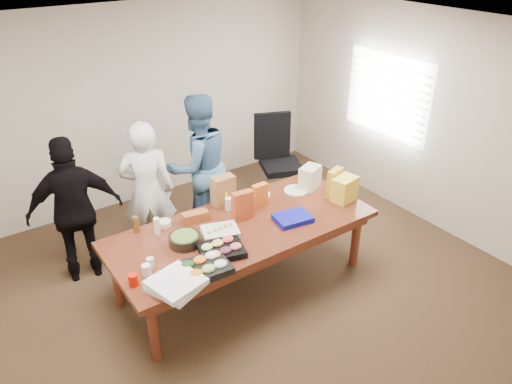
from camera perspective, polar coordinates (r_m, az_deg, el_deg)
floor at (r=5.53m, az=-1.50°, el=-10.63°), size 5.50×5.00×0.02m
ceiling at (r=4.34m, az=-1.97°, el=18.32°), size 5.50×5.00×0.02m
wall_back at (r=6.86m, az=-13.41°, el=9.75°), size 5.50×0.04×2.70m
wall_front at (r=3.34m, az=23.35°, el=-14.13°), size 5.50×0.04×2.70m
wall_right at (r=6.57m, az=19.00°, el=8.12°), size 0.04×5.00×2.70m
window_panel at (r=6.85m, az=15.08°, el=10.85°), size 0.03×1.40×1.10m
window_blinds at (r=6.82m, az=14.86°, el=10.80°), size 0.04×1.36×1.00m
conference_table at (r=5.29m, az=-1.55°, el=-7.40°), size 2.80×1.20×0.75m
office_chair at (r=6.77m, az=3.01°, el=3.45°), size 0.80×0.80×1.21m
person_center at (r=5.66m, az=-12.62°, el=0.09°), size 0.73×0.61×1.69m
person_right at (r=6.02m, az=-6.77°, el=3.07°), size 0.90×0.71×1.81m
person_left at (r=5.51m, az=-20.44°, el=-2.06°), size 1.04×0.59×1.68m
veggie_tray at (r=4.46m, az=-6.09°, el=-8.90°), size 0.48×0.39×0.07m
fruit_tray at (r=4.67m, az=-4.05°, el=-6.85°), size 0.49×0.43×0.06m
sheet_cake at (r=4.94m, az=-4.22°, el=-4.68°), size 0.43×0.37×0.06m
salad_bowl at (r=4.82m, az=-8.38°, el=-5.58°), size 0.39×0.39×0.10m
chip_bag_blue at (r=5.17m, az=4.33°, el=-3.07°), size 0.41×0.33×0.06m
chip_bag_red at (r=5.12m, az=-1.59°, el=-1.60°), size 0.23×0.11×0.32m
chip_bag_yellow at (r=5.63m, az=9.21°, el=1.09°), size 0.24×0.15×0.33m
chip_bag_orange at (r=5.36m, az=0.47°, el=-0.40°), size 0.18×0.08×0.27m
mayo_jar at (r=5.34m, az=-3.20°, el=-1.37°), size 0.09×0.09×0.14m
mustard_bottle at (r=5.40m, az=-3.64°, el=-0.72°), size 0.07×0.07×0.18m
dressing_bottle at (r=5.08m, az=-13.90°, el=-3.71°), size 0.07×0.07×0.18m
ranch_bottle at (r=5.00m, az=-11.54°, el=-3.95°), size 0.08×0.08×0.18m
banana_bunch at (r=5.53m, az=-0.03°, el=-0.58°), size 0.26×0.23×0.08m
bread_loaf at (r=5.16m, az=-7.15°, el=-2.91°), size 0.29×0.16×0.11m
kraft_bag at (r=5.41m, az=-3.86°, el=0.20°), size 0.26×0.15×0.33m
red_cup at (r=4.40m, az=-14.22°, el=-9.96°), size 0.08×0.08×0.11m
clear_cup_a at (r=4.48m, az=-12.74°, el=-8.95°), size 0.10×0.10×0.11m
clear_cup_b at (r=4.58m, az=-12.30°, el=-8.12°), size 0.08×0.08×0.10m
pizza_box_lower at (r=4.32m, az=-9.29°, el=-10.73°), size 0.53×0.53×0.05m
pizza_box_upper at (r=4.28m, az=-9.40°, el=-10.41°), size 0.49×0.49×0.05m
plate_a at (r=5.74m, az=4.74°, el=0.19°), size 0.32×0.32×0.02m
plate_b at (r=5.64m, az=0.53°, el=-0.29°), size 0.24×0.24×0.01m
dip_bowl_a at (r=5.49m, az=-1.87°, el=-0.88°), size 0.19×0.19×0.07m
dip_bowl_b at (r=5.15m, az=-10.70°, el=-3.63°), size 0.18×0.18×0.06m
grocery_bag_white at (r=5.78m, az=6.36°, el=1.72°), size 0.30×0.26×0.27m
grocery_bag_yellow at (r=5.57m, az=10.34°, el=0.34°), size 0.31×0.25×0.28m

